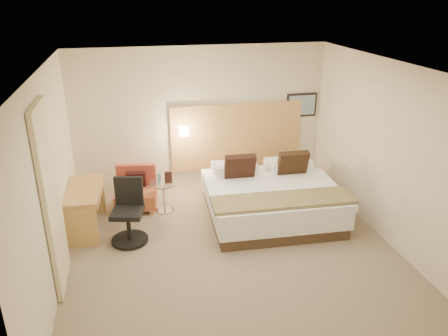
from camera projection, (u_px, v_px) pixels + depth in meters
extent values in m
cube|color=#7B6953|center=(232.00, 250.00, 6.55)|extent=(4.80, 5.00, 0.02)
cube|color=white|center=(233.00, 67.00, 5.52)|extent=(4.80, 5.00, 0.02)
cube|color=beige|center=(201.00, 118.00, 8.30)|extent=(4.80, 0.02, 2.70)
cube|color=beige|center=(301.00, 273.00, 3.77)|extent=(4.80, 0.02, 2.70)
cube|color=beige|center=(48.00, 182.00, 5.54)|extent=(0.02, 5.00, 2.70)
cube|color=beige|center=(388.00, 153.00, 6.53)|extent=(0.02, 5.00, 2.70)
cube|color=#BD8949|center=(237.00, 136.00, 8.56)|extent=(2.60, 0.04, 1.30)
cube|color=black|center=(302.00, 105.00, 8.63)|extent=(0.62, 0.03, 0.47)
cube|color=gray|center=(302.00, 105.00, 8.61)|extent=(0.54, 0.01, 0.39)
cylinder|color=silver|center=(184.00, 131.00, 8.22)|extent=(0.02, 0.12, 0.02)
cube|color=#FFEDC6|center=(184.00, 132.00, 8.17)|extent=(0.15, 0.15, 0.15)
cube|color=beige|center=(51.00, 199.00, 5.38)|extent=(0.06, 0.90, 2.42)
cylinder|color=#85B9CD|center=(159.00, 178.00, 7.48)|extent=(0.06, 0.06, 0.19)
cube|color=#351815|center=(168.00, 177.00, 7.48)|extent=(0.13, 0.05, 0.21)
cube|color=#402F20|center=(269.00, 210.00, 7.52)|extent=(2.12, 2.12, 0.19)
cube|color=white|center=(270.00, 197.00, 7.43)|extent=(2.19, 2.19, 0.31)
cube|color=white|center=(275.00, 193.00, 7.08)|extent=(2.23, 1.61, 0.10)
cube|color=white|center=(232.00, 168.00, 7.96)|extent=(0.75, 0.43, 0.19)
cube|color=silver|center=(285.00, 165.00, 8.12)|extent=(0.75, 0.43, 0.19)
cube|color=silver|center=(235.00, 168.00, 7.67)|extent=(0.75, 0.43, 0.19)
cube|color=white|center=(290.00, 165.00, 7.83)|extent=(0.75, 0.43, 0.19)
cube|color=black|center=(240.00, 168.00, 7.45)|extent=(0.54, 0.31, 0.54)
cube|color=black|center=(292.00, 165.00, 7.61)|extent=(0.54, 0.31, 0.54)
cube|color=gold|center=(283.00, 200.00, 6.67)|extent=(2.22, 0.68, 0.05)
cube|color=#B07D53|center=(119.00, 213.00, 7.52)|extent=(0.08, 0.08, 0.09)
cube|color=tan|center=(152.00, 212.00, 7.56)|extent=(0.08, 0.08, 0.09)
cube|color=tan|center=(123.00, 201.00, 7.97)|extent=(0.08, 0.08, 0.09)
cube|color=#9D874A|center=(154.00, 199.00, 8.01)|extent=(0.08, 0.08, 0.09)
cube|color=#A54D2C|center=(136.00, 197.00, 7.70)|extent=(0.78, 0.70, 0.26)
cube|color=#9A3729|center=(136.00, 175.00, 7.81)|extent=(0.71, 0.20, 0.39)
cube|color=black|center=(136.00, 180.00, 7.74)|extent=(0.35, 0.21, 0.34)
cylinder|color=silver|center=(165.00, 210.00, 7.71)|extent=(0.33, 0.33, 0.02)
cylinder|color=white|center=(164.00, 197.00, 7.61)|extent=(0.04, 0.04, 0.50)
cylinder|color=silver|center=(163.00, 183.00, 7.52)|extent=(0.49, 0.49, 0.01)
cube|color=#B78748|center=(83.00, 190.00, 6.85)|extent=(0.61, 1.19, 0.04)
cube|color=tan|center=(81.00, 227.00, 6.49)|extent=(0.49, 0.07, 0.69)
cube|color=#B89148|center=(90.00, 196.00, 7.48)|extent=(0.49, 0.07, 0.69)
cube|color=#C4834D|center=(87.00, 194.00, 6.89)|extent=(0.51, 1.11, 0.10)
cylinder|color=black|center=(130.00, 240.00, 6.75)|extent=(0.68, 0.68, 0.04)
cylinder|color=black|center=(129.00, 226.00, 6.66)|extent=(0.08, 0.08, 0.43)
cube|color=black|center=(127.00, 213.00, 6.57)|extent=(0.55, 0.55, 0.08)
cube|color=black|center=(129.00, 190.00, 6.65)|extent=(0.43, 0.15, 0.45)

